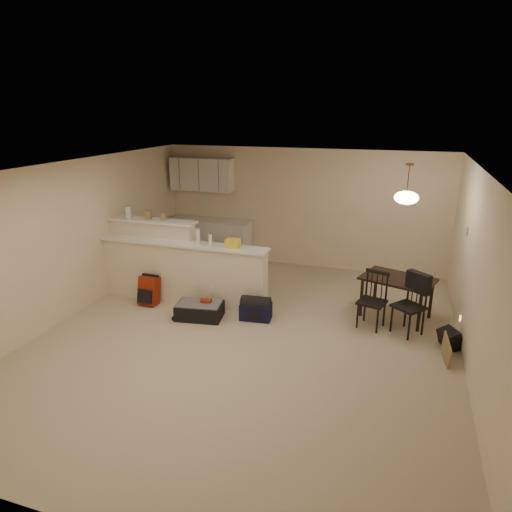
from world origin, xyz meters
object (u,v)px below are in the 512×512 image
at_px(navy_duffel, 256,311).
at_px(black_daypack, 450,339).
at_px(dining_chair_far, 409,305).
at_px(red_backpack, 149,291).
at_px(dining_table, 398,283).
at_px(pendant_lamp, 406,197).
at_px(suitcase, 200,311).
at_px(dining_chair_near, 372,300).

xyz_separation_m(navy_duffel, black_daypack, (2.92, 0.00, -0.00)).
xyz_separation_m(dining_chair_far, red_backpack, (-4.29, -0.25, -0.22)).
xyz_separation_m(dining_table, dining_chair_far, (0.19, -0.55, -0.13)).
xyz_separation_m(dining_table, pendant_lamp, (0.00, -0.00, 1.39)).
relative_size(pendant_lamp, black_daypack, 2.07).
xyz_separation_m(dining_chair_far, black_daypack, (0.59, -0.25, -0.33)).
xyz_separation_m(dining_table, navy_duffel, (-2.14, -0.80, -0.46)).
bearing_deg(red_backpack, suitcase, -9.57).
xyz_separation_m(dining_table, red_backpack, (-4.10, -0.80, -0.35)).
xyz_separation_m(dining_chair_near, navy_duffel, (-1.79, -0.30, -0.31)).
xyz_separation_m(suitcase, navy_duffel, (0.89, 0.23, 0.01)).
bearing_deg(red_backpack, dining_table, 13.77).
relative_size(dining_table, dining_chair_near, 1.41).
height_order(pendant_lamp, navy_duffel, pendant_lamp).
relative_size(suitcase, black_daypack, 2.45).
relative_size(pendant_lamp, navy_duffel, 1.24).
height_order(dining_table, dining_chair_far, dining_chair_far).
bearing_deg(suitcase, black_daypack, -5.28).
height_order(pendant_lamp, suitcase, pendant_lamp).
relative_size(pendant_lamp, red_backpack, 1.25).
height_order(red_backpack, black_daypack, red_backpack).
bearing_deg(dining_chair_far, suitcase, -132.29).
xyz_separation_m(dining_chair_far, navy_duffel, (-2.33, -0.25, -0.33)).
height_order(dining_chair_near, dining_chair_far, dining_chair_far).
height_order(pendant_lamp, black_daypack, pendant_lamp).
bearing_deg(dining_chair_near, navy_duffel, -154.57).
height_order(dining_table, red_backpack, dining_table).
height_order(dining_chair_far, navy_duffel, dining_chair_far).
bearing_deg(navy_duffel, dining_chair_far, 0.30).
distance_m(dining_chair_near, black_daypack, 1.22).
distance_m(dining_chair_near, dining_chair_far, 0.54).
distance_m(suitcase, navy_duffel, 0.92).
relative_size(dining_chair_near, suitcase, 1.22).
height_order(dining_chair_near, navy_duffel, dining_chair_near).
distance_m(dining_table, black_daypack, 1.21).
relative_size(dining_table, black_daypack, 4.22).
xyz_separation_m(pendant_lamp, black_daypack, (0.79, -0.80, -1.86)).
bearing_deg(pendant_lamp, dining_table, 90.00).
relative_size(dining_table, suitcase, 1.73).
height_order(dining_table, navy_duffel, dining_table).
bearing_deg(dining_chair_near, pendant_lamp, 70.95).
height_order(dining_table, black_daypack, dining_table).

